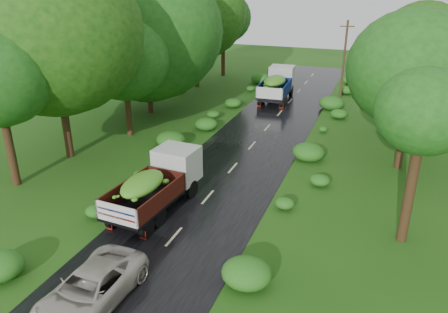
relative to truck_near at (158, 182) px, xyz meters
The scene contains 10 objects.
ground 6.62m from the truck_near, 73.29° to the right, with size 120.00×120.00×0.00m, color #1A490F.
road 2.63m from the truck_near, 32.53° to the right, with size 6.50×80.00×0.02m, color black.
road_lines 2.34m from the truck_near, ahead, with size 0.12×69.60×0.00m.
truck_near is the anchor object (origin of this frame).
truck_far 22.04m from the truck_near, 88.51° to the left, with size 2.57×6.62×2.75m.
car 7.18m from the truck_near, 81.47° to the right, with size 2.20×4.77×1.32m, color #B8AFA4.
utility_pole 24.82m from the truck_near, 75.70° to the left, with size 1.25×0.33×7.15m.
trees_left 17.24m from the truck_near, 120.60° to the left, with size 5.59×33.96×9.73m.
trees_right 20.51m from the truck_near, 55.13° to the left, with size 5.20×32.62×7.71m.
shrubs 8.11m from the truck_near, 76.64° to the left, with size 11.90×44.00×0.70m.
Camera 1 is at (7.87, -10.76, 10.86)m, focal length 35.00 mm.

